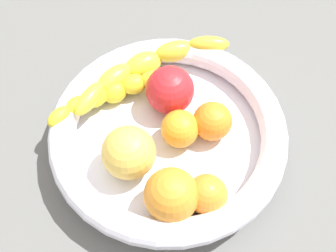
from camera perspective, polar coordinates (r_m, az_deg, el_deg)
name	(u,v)px	position (r cm, az deg, el deg)	size (l,w,h in cm)	color
kitchen_counter	(168,150)	(62.05, 0.00, -3.24)	(120.00, 120.00, 3.00)	#5E5F5E
fruit_bowl	(168,135)	(58.16, 0.00, -1.14)	(31.84, 31.84, 5.74)	white
banana_draped_left	(146,66)	(62.82, -2.92, 7.97)	(15.06, 21.89, 4.63)	yellow
banana_draped_right	(115,92)	(60.55, -7.00, 4.46)	(13.89, 16.71, 4.30)	yellow
orange_front	(180,129)	(56.61, 1.59, -0.37)	(5.09, 5.09, 5.09)	orange
orange_mid_left	(207,194)	(52.61, 5.19, -9.02)	(5.04, 5.04, 5.04)	orange
orange_mid_right	(171,195)	(51.47, 0.45, -9.16)	(6.69, 6.69, 6.69)	orange
orange_rear	(212,121)	(57.40, 5.92, 0.64)	(5.30, 5.30, 5.30)	orange
apple_yellow	(129,153)	(54.00, -5.24, -3.55)	(6.93, 6.93, 6.93)	#E1BB4E
tomato_red	(170,90)	(59.11, 0.26, 4.81)	(6.75, 6.75, 6.75)	red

